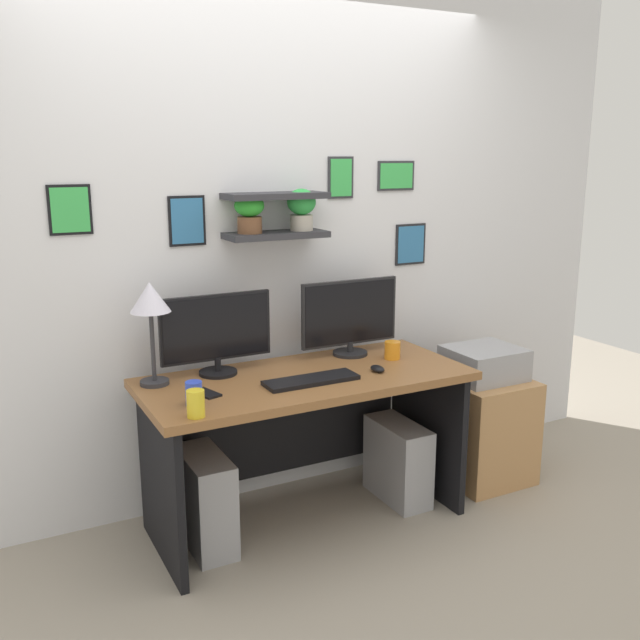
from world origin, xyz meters
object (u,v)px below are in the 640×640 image
(desk, at_px, (301,414))
(coffee_mug, at_px, (392,350))
(computer_tower_left, at_px, (205,501))
(cell_phone, at_px, (206,393))
(monitor_right, at_px, (350,316))
(computer_mouse, at_px, (377,369))
(keyboard, at_px, (311,380))
(water_cup, at_px, (196,404))
(computer_tower_right, at_px, (398,461))
(drawer_cabinet, at_px, (480,427))
(monitor_left, at_px, (216,332))
(desk_lamp, at_px, (150,305))
(pen_cup, at_px, (194,393))
(printer, at_px, (484,363))

(desk, bearing_deg, coffee_mug, -1.01)
(computer_tower_left, bearing_deg, cell_phone, -84.27)
(monitor_right, distance_m, computer_mouse, 0.38)
(desk, bearing_deg, computer_tower_left, -175.69)
(keyboard, relative_size, water_cup, 4.00)
(computer_mouse, xyz_separation_m, computer_tower_right, (0.20, 0.10, -0.56))
(desk, relative_size, computer_tower_right, 3.74)
(cell_phone, bearing_deg, drawer_cabinet, -14.98)
(monitor_right, relative_size, computer_tower_left, 1.22)
(monitor_left, bearing_deg, desk, -24.51)
(computer_mouse, xyz_separation_m, water_cup, (-0.95, -0.17, 0.04))
(drawer_cabinet, bearing_deg, computer_tower_left, 179.64)
(computer_mouse, height_order, desk_lamp, desk_lamp)
(desk_lamp, bearing_deg, cell_phone, -55.78)
(drawer_cabinet, height_order, computer_tower_right, drawer_cabinet)
(keyboard, relative_size, cell_phone, 3.14)
(monitor_left, xyz_separation_m, desk_lamp, (-0.31, -0.02, 0.17))
(cell_phone, xyz_separation_m, computer_tower_right, (1.03, 0.04, -0.55))
(desk_lamp, relative_size, computer_tower_right, 1.13)
(desk, height_order, coffee_mug, coffee_mug)
(monitor_left, xyz_separation_m, computer_mouse, (0.69, -0.32, -0.19))
(monitor_left, xyz_separation_m, drawer_cabinet, (1.44, -0.21, -0.66))
(cell_phone, relative_size, pen_cup, 1.40)
(pen_cup, xyz_separation_m, drawer_cabinet, (1.67, 0.15, -0.51))
(computer_tower_left, bearing_deg, pen_cup, -116.75)
(monitor_right, xyz_separation_m, pen_cup, (-0.95, -0.36, -0.15))
(coffee_mug, bearing_deg, pen_cup, -170.29)
(water_cup, relative_size, computer_tower_right, 0.27)
(desk_lamp, relative_size, cell_phone, 3.34)
(pen_cup, distance_m, drawer_cabinet, 1.75)
(monitor_left, height_order, drawer_cabinet, monitor_left)
(desk_lamp, relative_size, coffee_mug, 5.20)
(desk, height_order, pen_cup, pen_cup)
(computer_tower_right, bearing_deg, pen_cup, -172.99)
(cell_phone, bearing_deg, printer, -14.98)
(cell_phone, xyz_separation_m, drawer_cabinet, (1.58, 0.05, -0.47))
(monitor_left, distance_m, cell_phone, 0.36)
(keyboard, relative_size, drawer_cabinet, 0.77)
(desk, height_order, cell_phone, cell_phone)
(desk_lamp, distance_m, water_cup, 0.57)
(desk_lamp, relative_size, drawer_cabinet, 0.82)
(keyboard, bearing_deg, cell_phone, 172.61)
(desk, height_order, keyboard, keyboard)
(cell_phone, relative_size, computer_tower_left, 0.32)
(monitor_left, bearing_deg, cell_phone, -119.07)
(computer_tower_right, bearing_deg, water_cup, -166.65)
(computer_mouse, height_order, computer_tower_right, computer_mouse)
(keyboard, height_order, computer_mouse, computer_mouse)
(monitor_left, height_order, coffee_mug, monitor_left)
(desk, distance_m, printer, 1.09)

